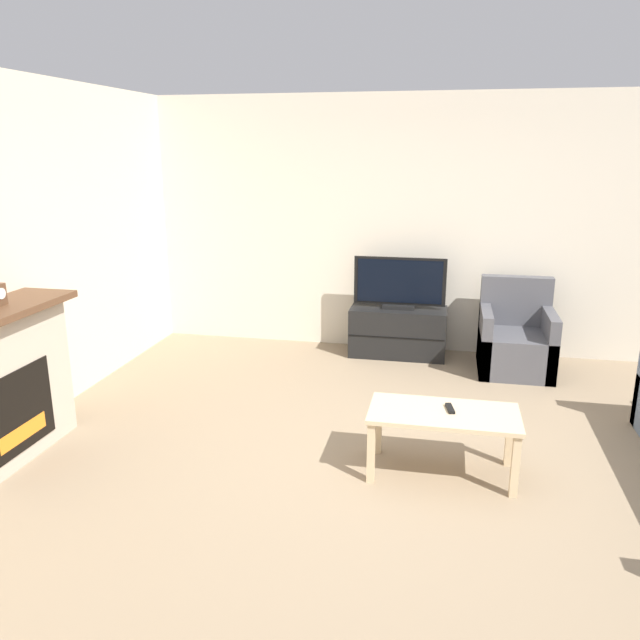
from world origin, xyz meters
name	(u,v)px	position (x,y,z in m)	size (l,w,h in m)	color
ground_plane	(399,480)	(0.00, 0.00, 0.00)	(24.00, 24.00, 0.00)	#89755B
wall_back	(426,226)	(0.00, 2.93, 1.35)	(12.00, 0.06, 2.70)	beige
tv_stand	(398,332)	(-0.23, 2.63, 0.26)	(1.01, 0.46, 0.52)	black
tv	(400,285)	(-0.23, 2.63, 0.77)	(0.96, 0.18, 0.54)	black
armchair	(515,342)	(0.95, 2.40, 0.29)	(0.70, 0.76, 0.90)	#4C4C51
coffee_table	(443,421)	(0.27, 0.15, 0.39)	(0.99, 0.50, 0.45)	#CCB289
remote	(450,408)	(0.31, 0.19, 0.46)	(0.07, 0.15, 0.02)	black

